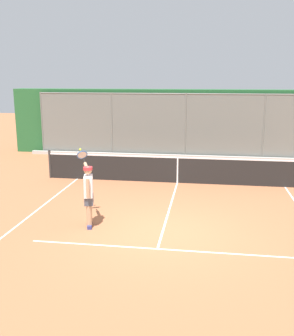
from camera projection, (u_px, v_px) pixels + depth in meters
ground_plane at (162, 233)px, 9.70m from camera, size 60.00×60.00×0.00m
court_line_markings at (156, 253)px, 8.58m from camera, size 7.57×10.37×0.01m
fence_backdrop at (186, 123)px, 19.00m from camera, size 17.17×1.37×3.16m
tennis_net at (178, 170)px, 14.15m from camera, size 9.73×0.09×1.07m
tennis_player at (88, 192)px, 9.94m from camera, size 0.71×1.24×1.86m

